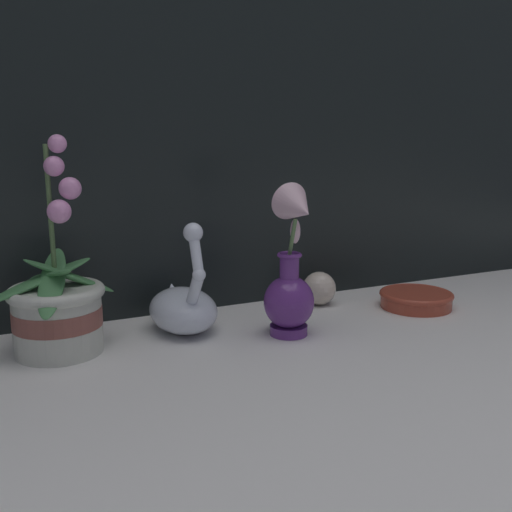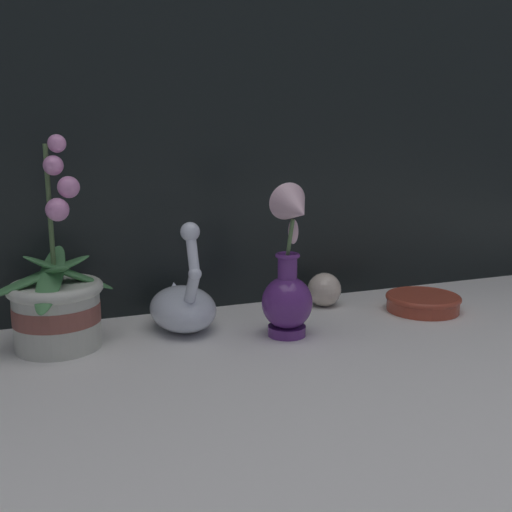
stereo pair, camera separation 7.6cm
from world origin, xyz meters
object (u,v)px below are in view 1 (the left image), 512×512
object	(u,v)px
orchid_potted_plant	(57,307)
amber_dish	(416,298)
blue_vase	(291,278)
glass_sphere	(319,288)
swan_figurine	(183,306)

from	to	relation	value
orchid_potted_plant	amber_dish	size ratio (longest dim) A/B	2.34
blue_vase	glass_sphere	xyz separation A→B (m)	(0.15, 0.15, -0.07)
swan_figurine	blue_vase	xyz separation A→B (m)	(0.17, -0.11, 0.06)
blue_vase	glass_sphere	size ratio (longest dim) A/B	3.88
orchid_potted_plant	swan_figurine	size ratio (longest dim) A/B	1.69
blue_vase	orchid_potted_plant	bearing A→B (deg)	166.83
swan_figurine	glass_sphere	xyz separation A→B (m)	(0.32, 0.04, -0.01)
orchid_potted_plant	amber_dish	distance (m)	0.72
amber_dish	blue_vase	bearing A→B (deg)	-171.64
swan_figurine	amber_dish	xyz separation A→B (m)	(0.49, -0.06, -0.03)
orchid_potted_plant	blue_vase	world-z (taller)	orchid_potted_plant
orchid_potted_plant	blue_vase	size ratio (longest dim) A/B	1.30
amber_dish	orchid_potted_plant	bearing A→B (deg)	176.51
orchid_potted_plant	blue_vase	distance (m)	0.40
glass_sphere	amber_dish	world-z (taller)	glass_sphere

